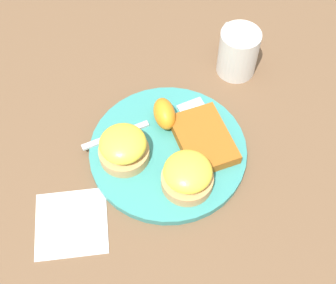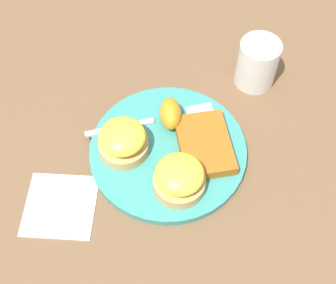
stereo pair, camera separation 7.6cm
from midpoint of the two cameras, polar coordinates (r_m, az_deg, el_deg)
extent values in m
plane|color=brown|center=(0.79, -2.75, -1.55)|extent=(1.10, 1.10, 0.00)
cylinder|color=teal|center=(0.78, -2.77, -1.29)|extent=(0.26, 0.26, 0.01)
cylinder|color=tan|center=(0.77, -8.19, -1.55)|extent=(0.08, 0.08, 0.02)
ellipsoid|color=yellow|center=(0.74, -8.45, -0.41)|extent=(0.08, 0.08, 0.04)
cylinder|color=tan|center=(0.73, -0.61, -4.94)|extent=(0.08, 0.08, 0.02)
ellipsoid|color=yellow|center=(0.71, -0.63, -3.87)|extent=(0.08, 0.08, 0.04)
cube|color=#A55819|center=(0.77, 1.57, 0.15)|extent=(0.12, 0.09, 0.02)
ellipsoid|color=orange|center=(0.79, -3.19, 3.26)|extent=(0.06, 0.04, 0.04)
cube|color=silver|center=(0.80, -9.12, 0.60)|extent=(0.02, 0.12, 0.00)
cube|color=silver|center=(0.82, 0.22, 4.12)|extent=(0.03, 0.05, 0.00)
cylinder|color=silver|center=(0.87, 6.06, 10.64)|extent=(0.07, 0.07, 0.09)
torus|color=silver|center=(0.89, 5.06, 12.72)|extent=(0.05, 0.01, 0.05)
cube|color=white|center=(0.75, -14.60, -9.76)|extent=(0.13, 0.13, 0.00)
camera|label=1|loc=(0.04, -92.87, -4.44)|focal=50.00mm
camera|label=2|loc=(0.04, 87.13, 4.44)|focal=50.00mm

